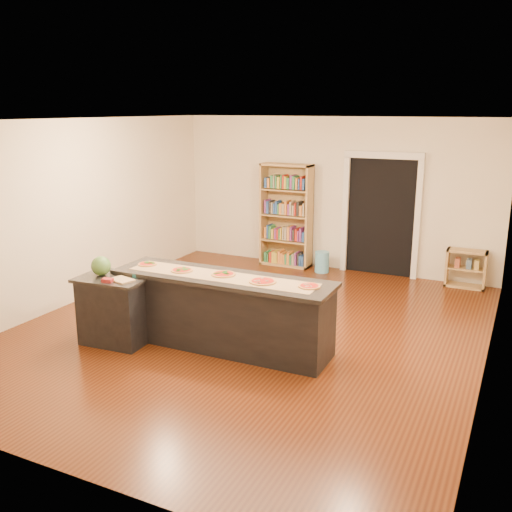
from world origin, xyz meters
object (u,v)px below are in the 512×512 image
at_px(bookshelf, 286,215).
at_px(waste_bin, 322,262).
at_px(side_counter, 116,309).
at_px(low_shelf, 466,269).
at_px(kitchen_island, 223,311).
at_px(watermelon, 101,266).

xyz_separation_m(bookshelf, waste_bin, (0.79, -0.15, -0.78)).
relative_size(side_counter, low_shelf, 1.37).
xyz_separation_m(side_counter, waste_bin, (1.31, 4.23, -0.25)).
bearing_deg(low_shelf, bookshelf, -179.40).
bearing_deg(side_counter, waste_bin, 68.49).
distance_m(kitchen_island, side_counter, 1.39).
relative_size(side_counter, waste_bin, 2.32).
distance_m(side_counter, watermelon, 0.59).
distance_m(side_counter, waste_bin, 4.44).
bearing_deg(side_counter, bookshelf, 78.98).
bearing_deg(low_shelf, side_counter, -130.71).
relative_size(bookshelf, watermelon, 7.84).
bearing_deg(waste_bin, low_shelf, 4.27).
relative_size(low_shelf, watermelon, 2.61).
bearing_deg(side_counter, kitchen_island, 15.17).
relative_size(bookshelf, waste_bin, 5.08).
relative_size(kitchen_island, bookshelf, 1.46).
distance_m(waste_bin, watermelon, 4.57).
bearing_deg(watermelon, waste_bin, 70.61).
bearing_deg(bookshelf, kitchen_island, -78.54).
height_order(side_counter, low_shelf, side_counter).
height_order(waste_bin, watermelon, watermelon).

